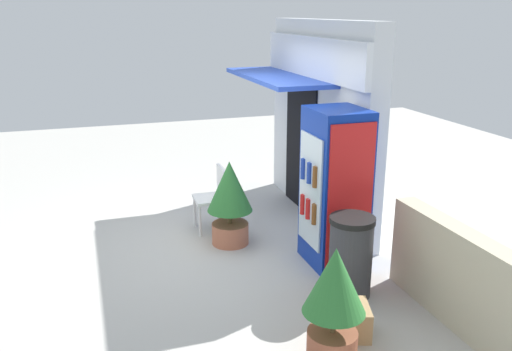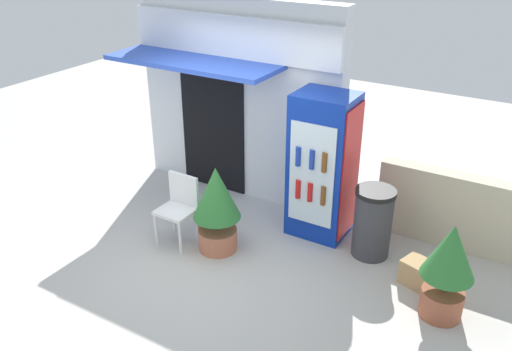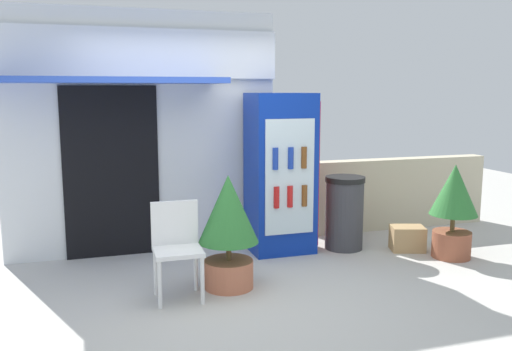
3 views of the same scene
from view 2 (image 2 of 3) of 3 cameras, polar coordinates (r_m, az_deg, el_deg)
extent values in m
plane|color=beige|center=(6.64, -5.79, -8.20)|extent=(16.00, 16.00, 0.00)
cube|color=silver|center=(7.56, -1.75, 8.04)|extent=(3.08, 0.26, 2.76)
cube|color=white|center=(7.20, -2.59, 14.45)|extent=(3.08, 0.08, 0.54)
cube|color=blue|center=(7.18, -6.71, 11.82)|extent=(2.35, 0.81, 0.06)
cube|color=black|center=(7.79, -4.59, 5.24)|extent=(1.04, 0.03, 1.93)
cube|color=#0C2D9E|center=(6.67, 7.01, 1.01)|extent=(0.72, 0.59, 1.84)
cube|color=silver|center=(6.41, 5.88, 0.00)|extent=(0.57, 0.02, 1.29)
cube|color=red|center=(6.54, 9.95, 0.30)|extent=(0.02, 0.53, 1.66)
cylinder|color=red|center=(6.55, 4.46, -1.43)|extent=(0.06, 0.06, 0.24)
cylinder|color=red|center=(6.49, 5.72, -1.76)|extent=(0.06, 0.06, 0.24)
cylinder|color=brown|center=(6.43, 7.11, -2.13)|extent=(0.06, 0.06, 0.24)
cylinder|color=#1938A5|center=(6.37, 4.47, 2.03)|extent=(0.06, 0.06, 0.24)
cylinder|color=#1938A5|center=(6.30, 5.93, 1.68)|extent=(0.06, 0.06, 0.24)
cylinder|color=brown|center=(6.25, 7.22, 1.37)|extent=(0.06, 0.06, 0.24)
cylinder|color=white|center=(6.77, -10.49, -5.63)|extent=(0.04, 0.04, 0.43)
cylinder|color=white|center=(6.56, -8.02, -6.58)|extent=(0.04, 0.04, 0.43)
cylinder|color=white|center=(6.99, -8.64, -4.40)|extent=(0.04, 0.04, 0.43)
cylinder|color=white|center=(6.78, -6.20, -5.28)|extent=(0.04, 0.04, 0.43)
cube|color=white|center=(6.65, -8.47, -3.74)|extent=(0.44, 0.40, 0.04)
cube|color=white|center=(6.66, -7.63, -1.45)|extent=(0.43, 0.05, 0.40)
cylinder|color=#BC6B4C|center=(6.65, -4.04, -6.68)|extent=(0.47, 0.47, 0.27)
cylinder|color=brown|center=(6.53, -4.10, -5.02)|extent=(0.05, 0.05, 0.18)
cone|color=#2D7533|center=(6.33, -4.22, -1.82)|extent=(0.57, 0.57, 0.64)
cylinder|color=#995138|center=(5.95, 18.95, -12.57)|extent=(0.43, 0.43, 0.30)
cylinder|color=brown|center=(5.80, 19.30, -10.66)|extent=(0.05, 0.05, 0.19)
cone|color=#2D7533|center=(5.59, 19.88, -7.51)|extent=(0.53, 0.53, 0.57)
cylinder|color=#38383D|center=(6.54, 12.18, -5.10)|extent=(0.45, 0.45, 0.81)
cylinder|color=black|center=(6.33, 12.55, -1.73)|extent=(0.47, 0.47, 0.06)
cube|color=beige|center=(6.93, 23.25, -4.21)|extent=(2.62, 0.23, 0.95)
cube|color=tan|center=(6.30, 16.88, -9.90)|extent=(0.45, 0.38, 0.29)
camera|label=1|loc=(4.19, 72.24, -4.59)|focal=37.67mm
camera|label=3|loc=(4.86, -56.23, -8.87)|focal=37.94mm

